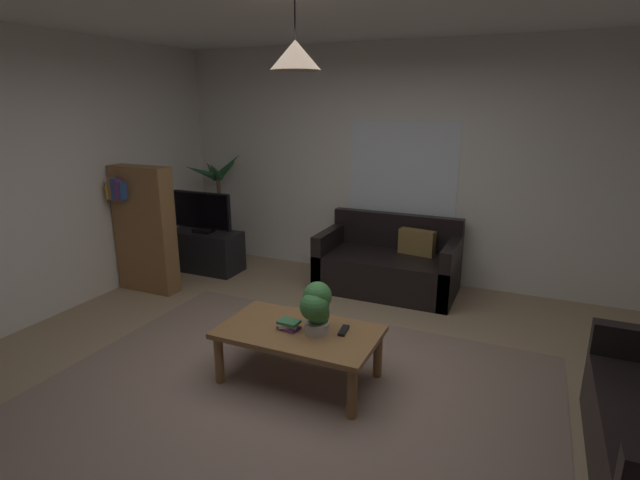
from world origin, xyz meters
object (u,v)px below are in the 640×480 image
at_px(couch_under_window, 388,266).
at_px(book_on_table_1, 288,325).
at_px(remote_on_table_0, 344,330).
at_px(bookshelf_corner, 144,229).
at_px(book_on_table_2, 289,322).
at_px(tv_stand, 206,251).
at_px(tv, 202,212).
at_px(potted_palm_corner, 220,216).
at_px(potted_plant_on_table, 316,306).
at_px(pendant_lamp, 295,55).
at_px(coffee_table, 299,337).
at_px(book_on_table_0, 289,328).

distance_m(couch_under_window, book_on_table_1, 2.12).
xyz_separation_m(remote_on_table_0, bookshelf_corner, (-2.71, 0.88, 0.28)).
relative_size(book_on_table_2, tv_stand, 0.17).
bearing_deg(book_on_table_2, tv, 139.88).
xyz_separation_m(book_on_table_2, remote_on_table_0, (0.39, 0.13, -0.05)).
bearing_deg(potted_palm_corner, potted_plant_on_table, -42.63).
bearing_deg(pendant_lamp, tv, 141.20).
height_order(book_on_table_2, bookshelf_corner, bookshelf_corner).
xyz_separation_m(coffee_table, potted_palm_corner, (-2.28, 2.24, 0.24)).
xyz_separation_m(coffee_table, bookshelf_corner, (-2.39, 0.99, 0.35)).
distance_m(potted_plant_on_table, tv_stand, 2.97).
relative_size(couch_under_window, book_on_table_2, 9.65).
height_order(book_on_table_2, potted_palm_corner, potted_palm_corner).
bearing_deg(tv, potted_palm_corner, 98.95).
xyz_separation_m(book_on_table_1, tv, (-2.13, 1.80, 0.31)).
bearing_deg(tv, potted_plant_on_table, -36.88).
bearing_deg(book_on_table_2, potted_plant_on_table, 11.36).
bearing_deg(tv, remote_on_table_0, -33.50).
bearing_deg(bookshelf_corner, potted_plant_on_table, -20.98).
distance_m(tv_stand, bookshelf_corner, 0.95).
distance_m(book_on_table_0, potted_plant_on_table, 0.29).
distance_m(potted_plant_on_table, tv, 2.93).
height_order(book_on_table_2, potted_plant_on_table, potted_plant_on_table).
height_order(coffee_table, book_on_table_0, book_on_table_0).
xyz_separation_m(remote_on_table_0, tv_stand, (-2.53, 1.69, -0.18)).
bearing_deg(potted_palm_corner, book_on_table_2, -45.73).
bearing_deg(tv, coffee_table, -38.80).
distance_m(couch_under_window, potted_plant_on_table, 2.09).
relative_size(tv, pendant_lamp, 1.76).
bearing_deg(book_on_table_2, remote_on_table_0, 18.26).
xyz_separation_m(couch_under_window, tv, (-2.29, -0.31, 0.48)).
bearing_deg(book_on_table_0, bookshelf_corner, 156.55).
relative_size(coffee_table, book_on_table_1, 9.09).
height_order(tv_stand, pendant_lamp, pendant_lamp).
height_order(potted_plant_on_table, pendant_lamp, pendant_lamp).
bearing_deg(remote_on_table_0, potted_palm_corner, 133.66).
xyz_separation_m(coffee_table, potted_plant_on_table, (0.14, 0.02, 0.27)).
bearing_deg(book_on_table_1, potted_plant_on_table, 11.34).
xyz_separation_m(coffee_table, pendant_lamp, (-0.00, 0.00, 1.99)).
height_order(tv, bookshelf_corner, bookshelf_corner).
bearing_deg(pendant_lamp, tv_stand, 140.86).
height_order(couch_under_window, potted_plant_on_table, couch_under_window).
xyz_separation_m(book_on_table_1, remote_on_table_0, (0.39, 0.13, -0.02)).
xyz_separation_m(couch_under_window, bookshelf_corner, (-2.48, -1.09, 0.44)).
height_order(book_on_table_2, remote_on_table_0, book_on_table_2).
bearing_deg(book_on_table_2, bookshelf_corner, 156.46).
bearing_deg(book_on_table_1, bookshelf_corner, 156.41).
bearing_deg(potted_palm_corner, tv_stand, -80.62).
height_order(book_on_table_0, pendant_lamp, pendant_lamp).
distance_m(book_on_table_2, pendant_lamp, 1.87).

